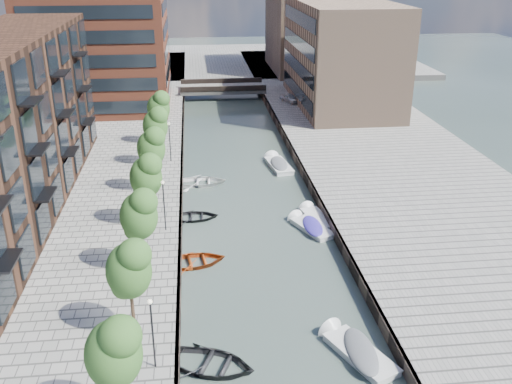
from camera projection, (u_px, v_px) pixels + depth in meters
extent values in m
plane|color=#38473F|center=(240.00, 167.00, 60.30)|extent=(300.00, 300.00, 0.00)
cube|color=gray|center=(387.00, 157.00, 61.74)|extent=(20.00, 140.00, 1.00)
cube|color=#332823|center=(182.00, 165.00, 59.48)|extent=(0.25, 140.00, 1.00)
cube|color=#332823|center=(297.00, 161.00, 60.73)|extent=(0.25, 140.00, 1.00)
cube|color=gray|center=(215.00, 62.00, 115.03)|extent=(80.00, 40.00, 1.00)
cube|color=#321D13|center=(3.00, 127.00, 45.98)|extent=(8.00, 38.00, 14.00)
cube|color=#95745B|center=(341.00, 54.00, 78.96)|extent=(12.00, 25.00, 14.00)
cube|color=#95745B|center=(305.00, 24.00, 102.38)|extent=(12.00, 20.00, 16.00)
cube|color=gray|center=(223.00, 89.00, 89.09)|extent=(13.00, 6.00, 0.60)
cube|color=#332823|center=(224.00, 89.00, 86.29)|extent=(13.00, 0.40, 0.80)
cube|color=#332823|center=(221.00, 81.00, 91.42)|extent=(13.00, 0.40, 0.80)
ellipsoid|color=#2D5D22|center=(113.00, 350.00, 24.40)|extent=(2.50, 2.50, 3.25)
cylinder|color=#382619|center=(133.00, 309.00, 31.87)|extent=(0.20, 0.20, 3.20)
ellipsoid|color=#2D5D22|center=(129.00, 267.00, 30.81)|extent=(2.50, 2.50, 3.25)
cylinder|color=#382619|center=(142.00, 249.00, 38.27)|extent=(0.20, 0.20, 3.20)
ellipsoid|color=#2D5D22|center=(139.00, 213.00, 37.21)|extent=(2.50, 2.50, 3.25)
cylinder|color=#382619|center=(148.00, 207.00, 44.68)|extent=(0.20, 0.20, 3.20)
ellipsoid|color=#2D5D22|center=(146.00, 174.00, 43.62)|extent=(2.50, 2.50, 3.25)
cylinder|color=#382619|center=(153.00, 175.00, 51.09)|extent=(0.20, 0.20, 3.20)
ellipsoid|color=#2D5D22|center=(151.00, 146.00, 50.03)|extent=(2.50, 2.50, 3.25)
cylinder|color=#382619|center=(157.00, 150.00, 57.50)|extent=(0.20, 0.20, 3.20)
ellipsoid|color=#2D5D22|center=(155.00, 124.00, 56.44)|extent=(2.50, 2.50, 3.25)
cylinder|color=#382619|center=(160.00, 130.00, 63.91)|extent=(0.20, 0.20, 3.20)
ellipsoid|color=#2D5D22|center=(158.00, 106.00, 62.85)|extent=(2.50, 2.50, 3.25)
cylinder|color=black|center=(153.00, 335.00, 29.10)|extent=(0.10, 0.10, 4.00)
sphere|color=#FFF2CC|center=(150.00, 302.00, 28.32)|extent=(0.24, 0.24, 0.24)
cylinder|color=black|center=(164.00, 207.00, 43.74)|extent=(0.10, 0.10, 4.00)
sphere|color=#FFF2CC|center=(163.00, 182.00, 42.97)|extent=(0.24, 0.24, 0.24)
cylinder|color=black|center=(170.00, 143.00, 58.39)|extent=(0.10, 0.10, 4.00)
sphere|color=#FFF2CC|center=(169.00, 124.00, 57.61)|extent=(0.24, 0.24, 0.24)
imported|color=black|center=(211.00, 368.00, 31.24)|extent=(6.01, 5.25, 1.04)
imported|color=#A73D12|center=(194.00, 264.00, 41.59)|extent=(5.12, 4.01, 0.97)
imported|color=white|center=(201.00, 184.00, 55.85)|extent=(5.00, 3.58, 1.04)
imported|color=black|center=(194.00, 219.00, 48.65)|extent=(4.21, 3.03, 0.87)
cube|color=silver|center=(360.00, 357.00, 31.99)|extent=(3.52, 4.97, 0.66)
cube|color=silver|center=(361.00, 352.00, 31.85)|extent=(3.64, 5.09, 0.10)
cone|color=silver|center=(334.00, 334.00, 33.82)|extent=(1.95, 1.55, 1.73)
ellipsoid|color=#525459|center=(361.00, 351.00, 31.83)|extent=(3.26, 4.56, 0.57)
cube|color=white|center=(317.00, 220.00, 48.26)|extent=(2.29, 4.30, 0.58)
cube|color=white|center=(318.00, 217.00, 48.14)|extent=(2.38, 4.40, 0.09)
cone|color=white|center=(308.00, 210.00, 50.03)|extent=(1.64, 1.08, 1.51)
cube|color=white|center=(312.00, 230.00, 46.63)|extent=(3.17, 4.50, 0.60)
cube|color=white|center=(313.00, 226.00, 46.50)|extent=(3.27, 4.61, 0.09)
cone|color=white|center=(298.00, 220.00, 48.28)|extent=(1.76, 1.40, 1.56)
ellipsoid|color=#3023A0|center=(313.00, 226.00, 46.48)|extent=(2.93, 4.12, 0.51)
cube|color=white|center=(279.00, 167.00, 60.13)|extent=(2.47, 5.07, 0.69)
cube|color=white|center=(279.00, 164.00, 59.99)|extent=(2.57, 5.19, 0.11)
cone|color=white|center=(273.00, 159.00, 62.28)|extent=(1.91, 1.20, 1.80)
ellipsoid|color=#5B5E63|center=(279.00, 164.00, 59.97)|extent=(2.31, 4.64, 0.59)
imported|color=silver|center=(290.00, 98.00, 81.98)|extent=(2.80, 3.85, 1.22)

